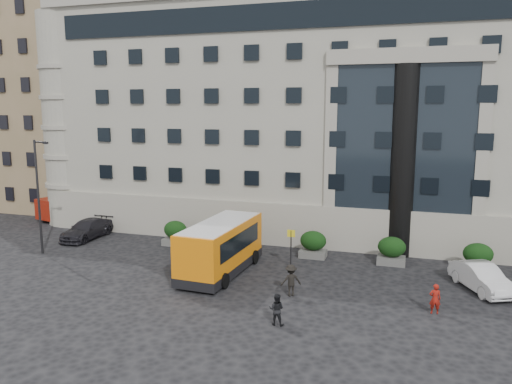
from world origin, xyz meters
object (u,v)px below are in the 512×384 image
(white_taxi, at_px, (481,277))
(pedestrian_a, at_px, (435,299))
(hedge_c, at_px, (313,244))
(street_lamp, at_px, (39,192))
(hedge_b, at_px, (241,238))
(hedge_e, at_px, (478,258))
(parked_car_d, at_px, (139,208))
(pedestrian_b, at_px, (277,309))
(bus_stop_sign, at_px, (291,242))
(hedge_a, at_px, (176,233))
(hedge_d, at_px, (392,250))
(red_truck, at_px, (71,202))
(minibus, at_px, (221,245))
(parked_car_c, at_px, (87,229))
(pedestrian_c, at_px, (291,280))

(white_taxi, distance_m, pedestrian_a, 4.94)
(hedge_c, relative_size, street_lamp, 0.23)
(hedge_b, relative_size, white_taxi, 0.40)
(hedge_e, height_order, parked_car_d, hedge_e)
(white_taxi, bearing_deg, pedestrian_b, -166.77)
(bus_stop_sign, bearing_deg, hedge_a, 163.58)
(bus_stop_sign, height_order, pedestrian_a, bus_stop_sign)
(hedge_a, relative_size, hedge_b, 1.00)
(hedge_d, xyz_separation_m, hedge_e, (5.20, 0.00, 0.00))
(parked_car_d, bearing_deg, hedge_c, -19.95)
(hedge_e, xyz_separation_m, red_truck, (-34.19, 5.49, 0.60))
(red_truck, bearing_deg, minibus, -14.25)
(hedge_a, xyz_separation_m, hedge_e, (20.80, 0.00, 0.00))
(street_lamp, height_order, pedestrian_a, street_lamp)
(hedge_e, bearing_deg, hedge_d, 180.00)
(parked_car_c, bearing_deg, parked_car_d, 93.56)
(minibus, bearing_deg, hedge_d, 29.25)
(hedge_e, relative_size, parked_car_c, 0.36)
(street_lamp, relative_size, white_taxi, 1.75)
(hedge_e, bearing_deg, white_taxi, -93.03)
(bus_stop_sign, distance_m, white_taxi, 11.18)
(hedge_a, distance_m, pedestrian_c, 12.92)
(hedge_d, relative_size, red_truck, 0.31)
(parked_car_d, bearing_deg, hedge_b, -27.89)
(pedestrian_b, bearing_deg, parked_car_c, -31.49)
(hedge_c, bearing_deg, parked_car_d, 155.82)
(hedge_c, bearing_deg, hedge_a, 180.00)
(street_lamp, bearing_deg, minibus, -0.58)
(hedge_e, xyz_separation_m, parked_car_c, (-28.30, -0.35, -0.20))
(hedge_c, distance_m, pedestrian_c, 7.39)
(pedestrian_b, bearing_deg, hedge_e, -132.68)
(hedge_c, distance_m, hedge_e, 10.40)
(parked_car_d, distance_m, pedestrian_b, 26.91)
(hedge_d, relative_size, parked_car_d, 0.36)
(minibus, xyz_separation_m, pedestrian_c, (5.04, -2.45, -0.88))
(white_taxi, bearing_deg, hedge_b, 142.39)
(pedestrian_c, bearing_deg, red_truck, -55.68)
(hedge_d, xyz_separation_m, pedestrian_a, (2.40, -7.59, -0.15))
(parked_car_c, bearing_deg, red_truck, 136.39)
(hedge_d, xyz_separation_m, white_taxi, (5.02, -3.41, -0.18))
(hedge_c, height_order, red_truck, red_truck)
(hedge_c, height_order, bus_stop_sign, bus_stop_sign)
(hedge_a, relative_size, minibus, 0.24)
(parked_car_c, distance_m, pedestrian_b, 21.27)
(hedge_b, height_order, parked_car_c, hedge_b)
(parked_car_c, xyz_separation_m, parked_car_d, (-0.36, 8.55, -0.02))
(street_lamp, xyz_separation_m, pedestrian_b, (18.74, -6.38, -3.60))
(pedestrian_a, bearing_deg, hedge_c, -53.69)
(hedge_e, distance_m, white_taxi, 3.41)
(pedestrian_b, bearing_deg, hedge_a, -46.86)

